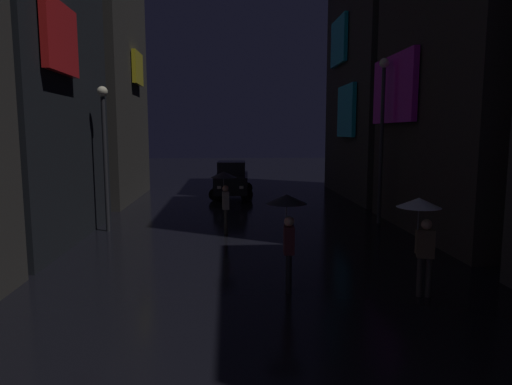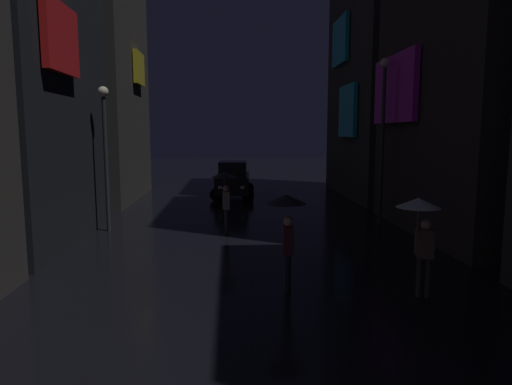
{
  "view_description": "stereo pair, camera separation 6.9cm",
  "coord_description": "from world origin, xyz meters",
  "px_view_note": "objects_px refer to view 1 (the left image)",
  "views": [
    {
      "loc": [
        -0.8,
        -2.06,
        3.45
      ],
      "look_at": [
        0.0,
        10.46,
        1.8
      ],
      "focal_mm": 32.0,
      "sensor_mm": 36.0,
      "label": 1
    },
    {
      "loc": [
        -0.73,
        -2.06,
        3.45
      ],
      "look_at": [
        0.0,
        10.46,
        1.8
      ],
      "focal_mm": 32.0,
      "sensor_mm": 36.0,
      "label": 2
    }
  ],
  "objects_px": {
    "pedestrian_foreground_left_clear": "(421,219)",
    "car_distant": "(232,180)",
    "streetlamp_right_far": "(382,123)",
    "pedestrian_midstreet_left_black": "(224,185)",
    "pedestrian_near_crossing_black": "(287,215)",
    "streetlamp_left_far": "(104,141)"
  },
  "relations": [
    {
      "from": "pedestrian_foreground_left_clear",
      "to": "pedestrian_midstreet_left_black",
      "type": "distance_m",
      "value": 7.69
    },
    {
      "from": "pedestrian_near_crossing_black",
      "to": "pedestrian_midstreet_left_black",
      "type": "xyz_separation_m",
      "value": [
        -1.4,
        5.88,
        0.0
      ]
    },
    {
      "from": "pedestrian_foreground_left_clear",
      "to": "pedestrian_midstreet_left_black",
      "type": "relative_size",
      "value": 1.0
    },
    {
      "from": "pedestrian_foreground_left_clear",
      "to": "pedestrian_near_crossing_black",
      "type": "bearing_deg",
      "value": 167.13
    },
    {
      "from": "pedestrian_near_crossing_black",
      "to": "streetlamp_left_far",
      "type": "relative_size",
      "value": 0.42
    },
    {
      "from": "pedestrian_midstreet_left_black",
      "to": "pedestrian_near_crossing_black",
      "type": "bearing_deg",
      "value": -76.63
    },
    {
      "from": "pedestrian_near_crossing_black",
      "to": "streetlamp_right_far",
      "type": "xyz_separation_m",
      "value": [
        4.5,
        7.2,
        2.13
      ]
    },
    {
      "from": "streetlamp_left_far",
      "to": "streetlamp_right_far",
      "type": "bearing_deg",
      "value": 4.64
    },
    {
      "from": "pedestrian_foreground_left_clear",
      "to": "streetlamp_left_far",
      "type": "relative_size",
      "value": 0.42
    },
    {
      "from": "streetlamp_right_far",
      "to": "pedestrian_near_crossing_black",
      "type": "bearing_deg",
      "value": -122.01
    },
    {
      "from": "pedestrian_foreground_left_clear",
      "to": "car_distant",
      "type": "bearing_deg",
      "value": 103.78
    },
    {
      "from": "pedestrian_near_crossing_black",
      "to": "streetlamp_right_far",
      "type": "bearing_deg",
      "value": 57.99
    },
    {
      "from": "pedestrian_foreground_left_clear",
      "to": "pedestrian_midstreet_left_black",
      "type": "height_order",
      "value": "same"
    },
    {
      "from": "pedestrian_near_crossing_black",
      "to": "pedestrian_midstreet_left_black",
      "type": "height_order",
      "value": "same"
    },
    {
      "from": "pedestrian_midstreet_left_black",
      "to": "streetlamp_left_far",
      "type": "distance_m",
      "value": 4.4
    },
    {
      "from": "pedestrian_near_crossing_black",
      "to": "pedestrian_midstreet_left_black",
      "type": "relative_size",
      "value": 1.0
    },
    {
      "from": "pedestrian_near_crossing_black",
      "to": "car_distant",
      "type": "xyz_separation_m",
      "value": [
        -1.05,
        14.71,
        -0.74
      ]
    },
    {
      "from": "streetlamp_right_far",
      "to": "pedestrian_midstreet_left_black",
      "type": "bearing_deg",
      "value": -167.38
    },
    {
      "from": "pedestrian_midstreet_left_black",
      "to": "streetlamp_left_far",
      "type": "relative_size",
      "value": 0.42
    },
    {
      "from": "pedestrian_near_crossing_black",
      "to": "pedestrian_foreground_left_clear",
      "type": "bearing_deg",
      "value": -12.87
    },
    {
      "from": "pedestrian_midstreet_left_black",
      "to": "streetlamp_right_far",
      "type": "xyz_separation_m",
      "value": [
        5.9,
        1.32,
        2.13
      ]
    },
    {
      "from": "streetlamp_left_far",
      "to": "streetlamp_right_far",
      "type": "relative_size",
      "value": 0.81
    }
  ]
}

